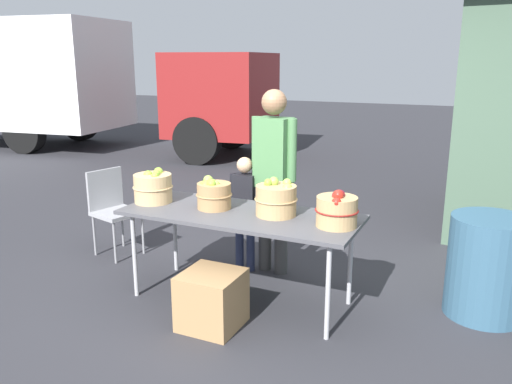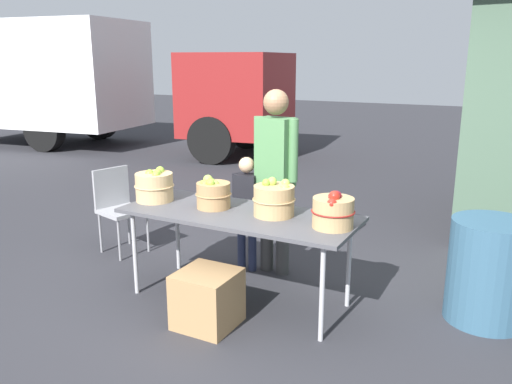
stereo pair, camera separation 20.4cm
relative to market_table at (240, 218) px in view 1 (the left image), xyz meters
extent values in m
plane|color=#2D2D33|center=(0.00, 0.00, -0.71)|extent=(40.00, 40.00, 0.00)
cube|color=#4C4C51|center=(0.00, 0.00, 0.03)|extent=(1.90, 0.76, 0.03)
cylinder|color=#B2B2B7|center=(-0.83, -0.30, -0.35)|extent=(0.04, 0.04, 0.72)
cylinder|color=#B2B2B7|center=(0.83, -0.30, -0.35)|extent=(0.04, 0.04, 0.72)
cylinder|color=#B2B2B7|center=(-0.83, 0.30, -0.35)|extent=(0.04, 0.04, 0.72)
cylinder|color=#B2B2B7|center=(0.83, 0.30, -0.35)|extent=(0.04, 0.04, 0.72)
cylinder|color=tan|center=(-0.82, -0.02, 0.16)|extent=(0.32, 0.32, 0.24)
torus|color=tan|center=(-0.82, -0.02, 0.18)|extent=(0.34, 0.34, 0.01)
sphere|color=#8CB738|center=(-0.86, -0.03, 0.28)|extent=(0.08, 0.08, 0.08)
sphere|color=#8CB738|center=(-0.76, -0.06, 0.29)|extent=(0.06, 0.06, 0.06)
sphere|color=#8CB738|center=(-0.81, 0.07, 0.29)|extent=(0.08, 0.08, 0.08)
sphere|color=#8CB738|center=(-0.78, -0.01, 0.29)|extent=(0.06, 0.06, 0.06)
cylinder|color=#A87F51|center=(-0.25, 0.03, 0.15)|extent=(0.28, 0.28, 0.21)
torus|color=#A87F51|center=(-0.25, 0.03, 0.16)|extent=(0.30, 0.30, 0.01)
sphere|color=#8CB738|center=(-0.30, -0.02, 0.24)|extent=(0.08, 0.08, 0.08)
sphere|color=#8CB738|center=(-0.24, -0.02, 0.26)|extent=(0.07, 0.07, 0.07)
sphere|color=#8CB738|center=(-0.33, -0.01, 0.24)|extent=(0.06, 0.06, 0.06)
sphere|color=#8CB738|center=(-0.26, 0.02, 0.26)|extent=(0.06, 0.06, 0.06)
sphere|color=#9EC647|center=(-0.32, 0.07, 0.27)|extent=(0.08, 0.08, 0.08)
sphere|color=#9EC647|center=(-0.23, 0.02, 0.24)|extent=(0.07, 0.07, 0.07)
cylinder|color=tan|center=(0.28, 0.06, 0.16)|extent=(0.32, 0.32, 0.24)
torus|color=tan|center=(0.28, 0.06, 0.17)|extent=(0.34, 0.34, 0.01)
sphere|color=#7AA833|center=(0.21, 0.06, 0.30)|extent=(0.07, 0.07, 0.07)
sphere|color=#9EC647|center=(0.33, 0.17, 0.28)|extent=(0.07, 0.07, 0.07)
sphere|color=#9EC647|center=(0.25, 0.10, 0.31)|extent=(0.07, 0.07, 0.07)
sphere|color=#9EC647|center=(0.37, 0.07, 0.27)|extent=(0.08, 0.08, 0.08)
cylinder|color=tan|center=(0.79, -0.01, 0.16)|extent=(0.30, 0.30, 0.22)
torus|color=maroon|center=(0.79, -0.01, 0.17)|extent=(0.32, 0.32, 0.01)
sphere|color=#B22319|center=(0.80, -0.02, 0.28)|extent=(0.08, 0.08, 0.08)
sphere|color=maroon|center=(0.78, 0.00, 0.27)|extent=(0.07, 0.07, 0.07)
sphere|color=maroon|center=(0.79, 0.04, 0.27)|extent=(0.08, 0.08, 0.08)
sphere|color=maroon|center=(0.79, -0.01, 0.27)|extent=(0.08, 0.08, 0.08)
sphere|color=#B22319|center=(0.81, -0.12, 0.26)|extent=(0.07, 0.07, 0.07)
cylinder|color=#3F3F3F|center=(0.09, 0.65, -0.29)|extent=(0.12, 0.12, 0.82)
cylinder|color=#3F3F3F|center=(-0.08, 0.67, -0.29)|extent=(0.12, 0.12, 0.82)
cube|color=#4C7F4C|center=(0.01, 0.66, 0.42)|extent=(0.33, 0.26, 0.62)
sphere|color=#936B4C|center=(0.01, 0.66, 0.87)|extent=(0.22, 0.22, 0.22)
cylinder|color=#4C7F4C|center=(0.19, 0.64, 0.46)|extent=(0.09, 0.09, 0.55)
cylinder|color=#4C7F4C|center=(-0.17, 0.68, 0.46)|extent=(0.09, 0.09, 0.55)
cylinder|color=#262D4C|center=(-0.19, 0.59, -0.44)|extent=(0.08, 0.08, 0.53)
cylinder|color=#262D4C|center=(-0.30, 0.58, -0.44)|extent=(0.08, 0.08, 0.53)
cube|color=black|center=(-0.24, 0.58, 0.02)|extent=(0.21, 0.16, 0.40)
sphere|color=tan|center=(-0.24, 0.58, 0.30)|extent=(0.14, 0.14, 0.14)
cylinder|color=black|center=(-0.13, 0.59, 0.04)|extent=(0.05, 0.05, 0.35)
cylinder|color=black|center=(-0.36, 0.57, 0.04)|extent=(0.05, 0.05, 0.35)
cube|color=white|center=(-7.91, 5.10, 0.89)|extent=(4.45, 2.73, 2.30)
cube|color=maroon|center=(-3.25, 5.72, 0.54)|extent=(2.06, 2.32, 1.60)
cube|color=black|center=(-2.41, 5.83, 0.86)|extent=(0.27, 1.75, 0.80)
cylinder|color=black|center=(-3.53, 6.64, -0.26)|extent=(0.93, 0.40, 0.90)
cylinder|color=black|center=(-3.28, 4.76, -0.26)|extent=(0.93, 0.40, 0.90)
cylinder|color=black|center=(-7.44, 6.12, -0.26)|extent=(0.93, 0.40, 0.90)
cylinder|color=black|center=(-7.19, 4.24, -0.26)|extent=(0.93, 0.40, 0.90)
cube|color=#99999E|center=(-1.58, 0.40, -0.27)|extent=(0.49, 0.49, 0.04)
cube|color=#99999E|center=(-1.75, 0.44, -0.05)|extent=(0.13, 0.39, 0.40)
cylinder|color=gray|center=(-1.46, 0.19, -0.50)|extent=(0.02, 0.02, 0.42)
cylinder|color=gray|center=(-1.37, 0.52, -0.50)|extent=(0.02, 0.02, 0.42)
cylinder|color=gray|center=(-1.78, 0.28, -0.50)|extent=(0.02, 0.02, 0.42)
cylinder|color=gray|center=(-1.70, 0.60, -0.50)|extent=(0.02, 0.02, 0.42)
cylinder|color=#335972|center=(1.82, 0.57, -0.31)|extent=(0.60, 0.60, 0.79)
cube|color=#A87F51|center=(0.00, -0.48, -0.50)|extent=(0.42, 0.42, 0.42)
camera|label=1|loc=(1.76, -3.50, 1.23)|focal=36.21mm
camera|label=2|loc=(1.95, -3.41, 1.23)|focal=36.21mm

